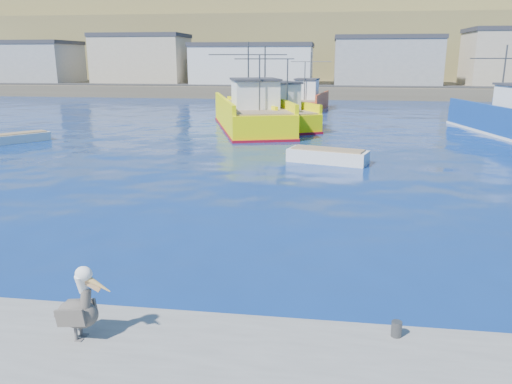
% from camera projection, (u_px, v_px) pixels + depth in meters
% --- Properties ---
extents(ground, '(260.00, 260.00, 0.00)m').
position_uv_depth(ground, '(261.00, 275.00, 13.13)').
color(ground, navy).
rests_on(ground, ground).
extents(dock_bollards, '(36.20, 0.20, 0.30)m').
position_uv_depth(dock_bollards, '(269.00, 320.00, 9.63)').
color(dock_bollards, '#4C4C4C').
rests_on(dock_bollards, dock).
extents(far_shore, '(200.00, 81.00, 24.00)m').
position_uv_depth(far_shore, '(323.00, 42.00, 115.18)').
color(far_shore, brown).
rests_on(far_shore, ground).
extents(trawler_yellow_a, '(8.55, 14.67, 6.85)m').
position_uv_depth(trawler_yellow_a, '(252.00, 114.00, 39.65)').
color(trawler_yellow_a, '#FFF803').
rests_on(trawler_yellow_a, ground).
extents(trawler_yellow_b, '(8.99, 11.77, 6.52)m').
position_uv_depth(trawler_yellow_b, '(271.00, 114.00, 41.21)').
color(trawler_yellow_b, '#FFF803').
rests_on(trawler_yellow_b, ground).
extents(trawler_blue, '(6.30, 12.22, 6.56)m').
position_uv_depth(trawler_blue, '(508.00, 119.00, 37.68)').
color(trawler_blue, navy).
rests_on(trawler_blue, ground).
extents(boat_orange, '(4.57, 8.98, 6.12)m').
position_uv_depth(boat_orange, '(308.00, 100.00, 54.93)').
color(boat_orange, '#D14720').
rests_on(boat_orange, ground).
extents(skiff_left, '(3.17, 3.61, 0.78)m').
position_uv_depth(skiff_left, '(21.00, 138.00, 33.80)').
color(skiff_left, silver).
rests_on(skiff_left, ground).
extents(skiff_mid, '(4.54, 2.67, 0.93)m').
position_uv_depth(skiff_mid, '(328.00, 157.00, 27.18)').
color(skiff_mid, silver).
rests_on(skiff_mid, ground).
extents(pelican, '(1.18, 0.52, 1.45)m').
position_uv_depth(pelican, '(79.00, 308.00, 9.12)').
color(pelican, '#595451').
rests_on(pelican, dock).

